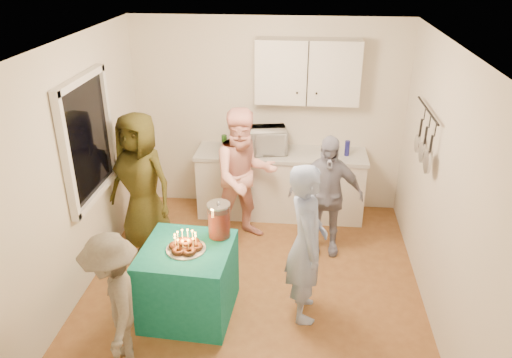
# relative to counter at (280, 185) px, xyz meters

# --- Properties ---
(floor) EXTENTS (4.00, 4.00, 0.00)m
(floor) POSITION_rel_counter_xyz_m (-0.20, -1.70, -0.43)
(floor) COLOR brown
(floor) RESTS_ON ground
(ceiling) EXTENTS (4.00, 4.00, 0.00)m
(ceiling) POSITION_rel_counter_xyz_m (-0.20, -1.70, 2.17)
(ceiling) COLOR white
(ceiling) RESTS_ON floor
(back_wall) EXTENTS (3.60, 3.60, 0.00)m
(back_wall) POSITION_rel_counter_xyz_m (-0.20, 0.30, 0.87)
(back_wall) COLOR silver
(back_wall) RESTS_ON floor
(left_wall) EXTENTS (4.00, 4.00, 0.00)m
(left_wall) POSITION_rel_counter_xyz_m (-2.00, -1.70, 0.87)
(left_wall) COLOR silver
(left_wall) RESTS_ON floor
(right_wall) EXTENTS (4.00, 4.00, 0.00)m
(right_wall) POSITION_rel_counter_xyz_m (1.60, -1.70, 0.87)
(right_wall) COLOR silver
(right_wall) RESTS_ON floor
(window_night) EXTENTS (0.04, 1.00, 1.20)m
(window_night) POSITION_rel_counter_xyz_m (-1.97, -1.40, 1.12)
(window_night) COLOR black
(window_night) RESTS_ON left_wall
(counter) EXTENTS (2.20, 0.58, 0.86)m
(counter) POSITION_rel_counter_xyz_m (0.00, 0.00, 0.00)
(counter) COLOR white
(counter) RESTS_ON floor
(countertop) EXTENTS (2.24, 0.62, 0.05)m
(countertop) POSITION_rel_counter_xyz_m (0.00, -0.00, 0.46)
(countertop) COLOR beige
(countertop) RESTS_ON counter
(upper_cabinet) EXTENTS (1.30, 0.30, 0.80)m
(upper_cabinet) POSITION_rel_counter_xyz_m (0.30, 0.15, 1.52)
(upper_cabinet) COLOR white
(upper_cabinet) RESTS_ON back_wall
(pot_rack) EXTENTS (0.12, 1.00, 0.60)m
(pot_rack) POSITION_rel_counter_xyz_m (1.52, -1.00, 1.17)
(pot_rack) COLOR black
(pot_rack) RESTS_ON right_wall
(microwave) EXTENTS (0.64, 0.50, 0.32)m
(microwave) POSITION_rel_counter_xyz_m (-0.23, 0.00, 0.64)
(microwave) COLOR white
(microwave) RESTS_ON countertop
(party_table) EXTENTS (0.90, 0.90, 0.76)m
(party_table) POSITION_rel_counter_xyz_m (-0.79, -2.14, -0.05)
(party_table) COLOR #127A6A
(party_table) RESTS_ON floor
(donut_cake) EXTENTS (0.38, 0.38, 0.18)m
(donut_cake) POSITION_rel_counter_xyz_m (-0.79, -2.16, 0.42)
(donut_cake) COLOR #381C0C
(donut_cake) RESTS_ON party_table
(punch_jar) EXTENTS (0.22, 0.22, 0.34)m
(punch_jar) POSITION_rel_counter_xyz_m (-0.51, -1.88, 0.50)
(punch_jar) COLOR red
(punch_jar) RESTS_ON party_table
(man_birthday) EXTENTS (0.46, 0.64, 1.64)m
(man_birthday) POSITION_rel_counter_xyz_m (0.35, -2.03, 0.39)
(man_birthday) COLOR #96ABDB
(man_birthday) RESTS_ON floor
(woman_back_left) EXTENTS (0.97, 0.78, 1.71)m
(woman_back_left) POSITION_rel_counter_xyz_m (-1.60, -0.95, 0.42)
(woman_back_left) COLOR brown
(woman_back_left) RESTS_ON floor
(woman_back_center) EXTENTS (1.02, 0.93, 1.70)m
(woman_back_center) POSITION_rel_counter_xyz_m (-0.41, -0.66, 0.42)
(woman_back_center) COLOR #FE8A84
(woman_back_center) RESTS_ON floor
(woman_back_right) EXTENTS (0.87, 0.37, 1.48)m
(woman_back_right) POSITION_rel_counter_xyz_m (0.57, -0.86, 0.31)
(woman_back_right) COLOR #11113A
(woman_back_right) RESTS_ON floor
(child_near_left) EXTENTS (0.77, 0.96, 1.29)m
(child_near_left) POSITION_rel_counter_xyz_m (-1.26, -2.84, 0.22)
(child_near_left) COLOR #5A5348
(child_near_left) RESTS_ON floor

